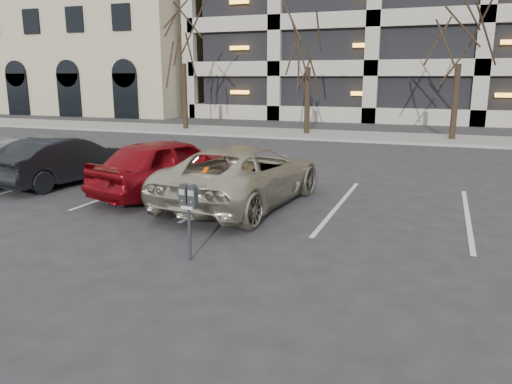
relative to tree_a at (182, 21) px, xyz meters
The scene contains 12 objects.
ground 19.76m from the tree_a, 57.99° to the right, with size 140.00×140.00×0.00m, color #28282B.
sidewalk 11.57m from the tree_a, ahead, with size 80.00×4.00×0.12m, color gray.
stall_lines 17.21m from the tree_a, 57.88° to the right, with size 16.90×5.20×0.00m.
office_building 22.81m from the tree_a, 142.28° to the left, with size 26.00×16.20×15.00m.
tree_a is the anchor object (origin of this frame).
tree_b 7.01m from the tree_a, ahead, with size 3.35×3.35×7.61m.
tree_c 14.00m from the tree_a, ahead, with size 3.44×3.44×7.83m.
parking_meter 21.18m from the tree_a, 61.55° to the right, with size 0.33×0.16×1.25m.
suv_silver 17.86m from the tree_a, 57.23° to the right, with size 2.78×5.27×1.42m.
car_red 16.57m from the tree_a, 63.14° to the right, with size 1.74×4.33×1.48m, color maroon.
car_dark 15.30m from the tree_a, 75.21° to the right, with size 1.42×4.06×1.34m, color black.
car_silver 15.33m from the tree_a, 80.67° to the right, with size 1.80×4.43×1.29m, color #B2B6BA.
Camera 1 is at (3.54, -8.99, 2.94)m, focal length 35.00 mm.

